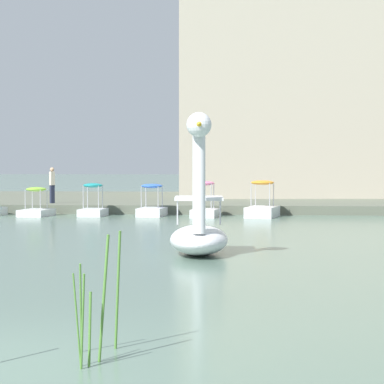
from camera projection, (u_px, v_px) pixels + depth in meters
The scene contains 11 objects.
shore_bank_far at pixel (200, 201), 45.39m from camera, with size 156.87×19.93×0.42m, color #5B6051.
swan_boat at pixel (199, 227), 19.25m from camera, with size 1.65×3.00×3.50m.
pedal_boat_orange at pixel (262, 207), 33.80m from camera, with size 1.63×2.40×1.62m.
pedal_boat_pink at pixel (205, 207), 33.80m from camera, with size 1.23×1.92×1.59m.
pedal_boat_blue at pixel (152, 206), 34.41m from camera, with size 1.23×1.93×1.45m.
pedal_boat_teal at pixel (93, 206), 34.54m from camera, with size 1.11×1.77×1.48m.
pedal_boat_lime at pixel (36, 208), 34.47m from camera, with size 1.33×2.00×1.30m.
person_on_path at pixel (52, 184), 37.85m from camera, with size 0.28×0.28×1.76m.
parked_van at pixel (380, 180), 47.29m from camera, with size 4.91×2.54×1.82m.
apartment_block at pixel (301, 108), 49.43m from camera, with size 15.71×13.38×11.17m, color #B2A893.
reed_clump_foreground at pixel (33, 305), 8.73m from camera, with size 2.93×1.09×1.48m.
Camera 1 is at (3.00, -8.29, 2.20)m, focal length 71.97 mm.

